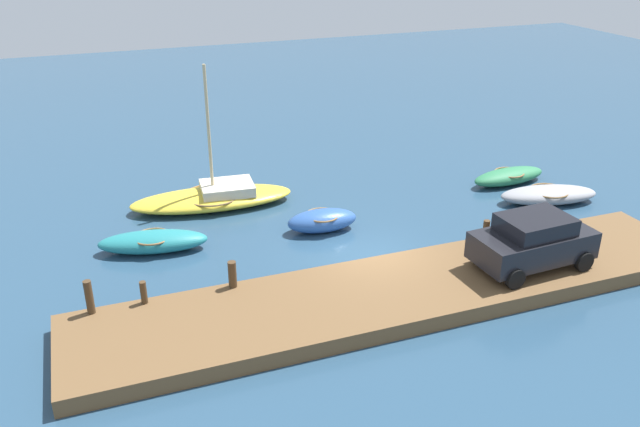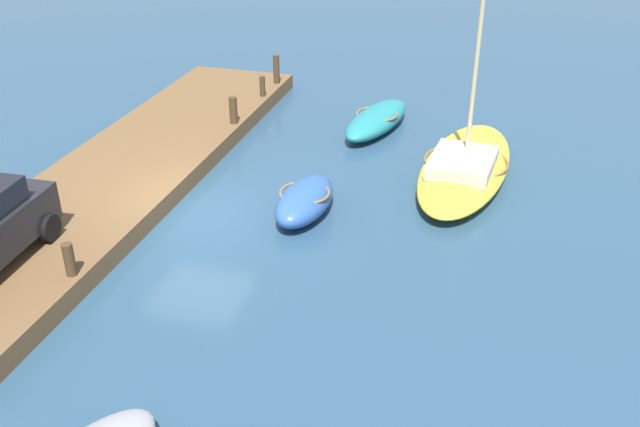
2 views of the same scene
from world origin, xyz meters
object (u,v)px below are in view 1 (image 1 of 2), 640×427
mooring_post_east (486,230)px  mooring_post_west (89,297)px  rowboat_teal (153,242)px  mooring_post_mid_west (144,292)px  sailboat_yellow (214,197)px  dinghy_blue (322,220)px  rowboat_grey (549,195)px  mooring_post_mid_east (232,274)px  rowboat_green (509,176)px  parked_car (533,241)px

mooring_post_east → mooring_post_west: bearing=180.0°
rowboat_teal → mooring_post_mid_west: (-0.78, -4.20, 0.48)m
sailboat_yellow → mooring_post_mid_west: size_ratio=9.52×
dinghy_blue → rowboat_teal: (-6.13, 0.55, -0.05)m
mooring_post_west → mooring_post_mid_west: bearing=0.0°
rowboat_grey → sailboat_yellow: bearing=173.8°
dinghy_blue → rowboat_teal: 6.16m
mooring_post_mid_west → sailboat_yellow: bearing=63.7°
mooring_post_mid_west → mooring_post_mid_east: size_ratio=0.83×
mooring_post_mid_west → mooring_post_east: mooring_post_east is taller
dinghy_blue → mooring_post_west: bearing=-152.5°
dinghy_blue → rowboat_green: size_ratio=0.74×
mooring_post_mid_west → rowboat_teal: bearing=79.5°
rowboat_teal → sailboat_yellow: bearing=60.3°
rowboat_green → mooring_post_mid_east: bearing=-164.0°
rowboat_grey → rowboat_teal: 15.82m
rowboat_green → rowboat_teal: bearing=178.9°
mooring_post_mid_east → mooring_post_mid_west: bearing=180.0°
rowboat_grey → mooring_post_east: mooring_post_east is taller
mooring_post_mid_west → parked_car: size_ratio=0.18×
rowboat_green → mooring_post_east: mooring_post_east is taller
rowboat_grey → mooring_post_mid_west: size_ratio=6.12×
rowboat_green → sailboat_yellow: 12.83m
sailboat_yellow → mooring_post_east: size_ratio=9.01×
rowboat_green → mooring_post_mid_west: mooring_post_mid_west is taller
sailboat_yellow → parked_car: 12.57m
sailboat_yellow → mooring_post_mid_west: (-3.62, -7.33, 0.46)m
sailboat_yellow → parked_car: sailboat_yellow is taller
mooring_post_mid_west → mooring_post_mid_east: bearing=0.0°
dinghy_blue → mooring_post_east: 5.95m
sailboat_yellow → mooring_post_mid_west: sailboat_yellow is taller
dinghy_blue → rowboat_grey: bearing=-0.7°
rowboat_green → mooring_post_west: (-17.75, -5.22, 0.68)m
rowboat_green → mooring_post_mid_east: 14.61m
mooring_post_west → rowboat_teal: bearing=61.7°
mooring_post_east → parked_car: (0.29, -2.09, 0.53)m
rowboat_green → mooring_post_mid_west: size_ratio=5.26×
dinghy_blue → mooring_post_mid_east: bearing=-135.6°
mooring_post_east → parked_car: parked_car is taller
mooring_post_east → parked_car: bearing=-82.0°
rowboat_green → mooring_post_mid_west: 17.09m
rowboat_grey → mooring_post_west: size_ratio=4.16×
dinghy_blue → sailboat_yellow: 4.94m
rowboat_grey → rowboat_teal: bearing=-171.9°
rowboat_green → sailboat_yellow: sailboat_yellow is taller
rowboat_teal → parked_car: size_ratio=1.01×
mooring_post_east → parked_car: 2.17m
rowboat_grey → parked_car: bearing=-120.4°
rowboat_grey → rowboat_teal: (-15.77, 1.33, 0.03)m
rowboat_teal → mooring_post_east: mooring_post_east is taller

